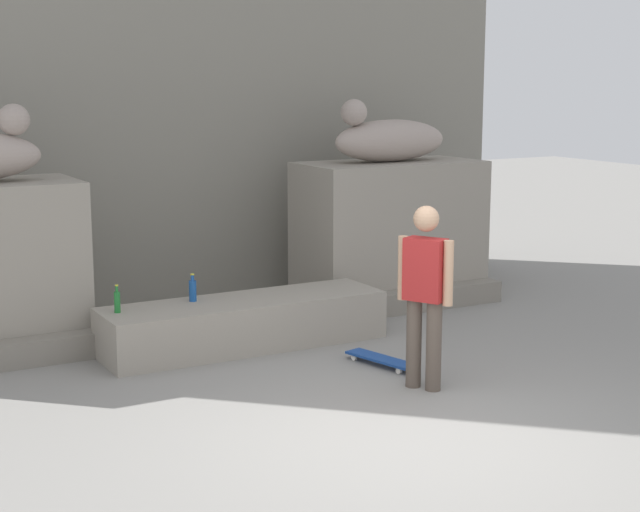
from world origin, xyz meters
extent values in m
plane|color=gray|center=(0.00, 0.00, 0.00)|extent=(40.00, 40.00, 0.00)
cube|color=gray|center=(0.00, 5.66, 3.07)|extent=(10.03, 0.60, 6.13)
cube|color=gray|center=(2.55, 4.07, 0.87)|extent=(2.29, 1.14, 1.74)
sphere|color=#A5958B|center=(-2.00, 4.02, 2.36)|extent=(0.32, 0.32, 0.32)
ellipsoid|color=#A5958B|center=(2.55, 4.07, 2.00)|extent=(1.63, 0.64, 0.52)
sphere|color=#A5958B|center=(2.00, 4.04, 2.36)|extent=(0.32, 0.32, 0.32)
cube|color=gray|center=(0.00, 2.93, 0.25)|extent=(3.00, 0.83, 0.50)
cylinder|color=brown|center=(0.78, 0.96, 0.41)|extent=(0.14, 0.14, 0.82)
cylinder|color=brown|center=(0.87, 0.78, 0.41)|extent=(0.14, 0.14, 0.82)
cube|color=#B22626|center=(0.82, 0.87, 1.10)|extent=(0.34, 0.41, 0.56)
sphere|color=tan|center=(0.82, 0.87, 1.55)|extent=(0.23, 0.23, 0.23)
cylinder|color=tan|center=(0.72, 1.07, 1.09)|extent=(0.09, 0.09, 0.58)
cylinder|color=tan|center=(0.93, 0.67, 1.09)|extent=(0.09, 0.09, 0.58)
cube|color=navy|center=(0.87, 1.65, 0.07)|extent=(0.39, 0.82, 0.02)
cylinder|color=white|center=(1.01, 1.38, 0.03)|extent=(0.04, 0.06, 0.06)
cylinder|color=white|center=(0.88, 1.34, 0.03)|extent=(0.04, 0.06, 0.06)
cylinder|color=white|center=(0.87, 1.96, 0.03)|extent=(0.04, 0.06, 0.06)
cylinder|color=white|center=(0.73, 1.93, 0.03)|extent=(0.04, 0.06, 0.06)
cylinder|color=#1E722D|center=(-1.32, 3.02, 0.61)|extent=(0.06, 0.06, 0.21)
cylinder|color=#1E722D|center=(-1.32, 3.02, 0.74)|extent=(0.03, 0.03, 0.06)
cylinder|color=yellow|center=(-1.32, 3.02, 0.78)|extent=(0.03, 0.03, 0.01)
cylinder|color=#194C99|center=(-0.49, 3.12, 0.61)|extent=(0.08, 0.08, 0.22)
cylinder|color=#194C99|center=(-0.49, 3.12, 0.75)|extent=(0.03, 0.03, 0.06)
cylinder|color=yellow|center=(-0.49, 3.12, 0.79)|extent=(0.04, 0.04, 0.01)
cube|color=gray|center=(0.00, 3.48, 0.13)|extent=(7.38, 0.50, 0.26)
camera|label=1|loc=(-4.16, -6.08, 2.79)|focal=54.88mm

